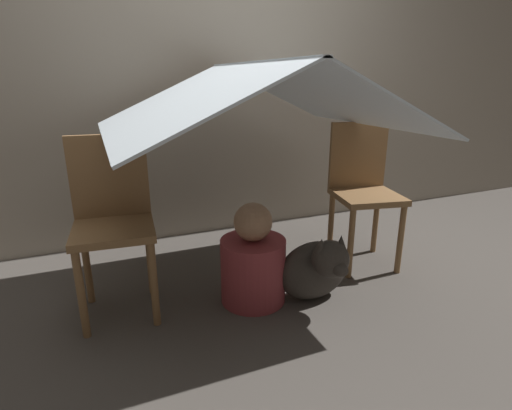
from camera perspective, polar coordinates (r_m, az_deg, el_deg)
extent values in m
plane|color=#47423D|center=(2.24, 1.39, -12.91)|extent=(8.80, 8.80, 0.00)
cube|color=gray|center=(2.95, -7.47, 19.74)|extent=(7.00, 0.05, 2.50)
cylinder|color=brown|center=(1.99, -23.70, -11.70)|extent=(0.04, 0.04, 0.43)
cylinder|color=brown|center=(1.97, -14.36, -10.92)|extent=(0.04, 0.04, 0.43)
cylinder|color=brown|center=(2.27, -23.01, -7.86)|extent=(0.04, 0.04, 0.43)
cylinder|color=brown|center=(2.25, -14.94, -7.15)|extent=(0.04, 0.04, 0.43)
cube|color=brown|center=(2.02, -19.67, -3.38)|extent=(0.40, 0.40, 0.04)
cube|color=brown|center=(2.12, -20.22, 3.91)|extent=(0.37, 0.06, 0.41)
cylinder|color=brown|center=(2.40, 13.38, -5.42)|extent=(0.04, 0.04, 0.43)
cylinder|color=brown|center=(2.55, 19.94, -4.70)|extent=(0.04, 0.04, 0.43)
cylinder|color=brown|center=(2.67, 10.65, -2.83)|extent=(0.04, 0.04, 0.43)
cylinder|color=brown|center=(2.80, 16.71, -2.32)|extent=(0.04, 0.04, 0.43)
cube|color=brown|center=(2.53, 15.60, 1.18)|extent=(0.44, 0.44, 0.04)
cube|color=brown|center=(2.63, 14.37, 6.95)|extent=(0.37, 0.10, 0.41)
cube|color=silver|center=(1.94, -10.40, 14.66)|extent=(0.74, 1.29, 0.34)
cube|color=silver|center=(2.22, 9.11, 15.08)|extent=(0.74, 1.29, 0.34)
cube|color=silver|center=(2.05, 0.00, 19.71)|extent=(0.04, 1.29, 0.01)
cylinder|color=maroon|center=(2.13, -0.44, -9.29)|extent=(0.34, 0.34, 0.35)
sphere|color=#9E7556|center=(2.02, -0.46, -2.42)|extent=(0.20, 0.20, 0.20)
ellipsoid|color=#332D28|center=(2.17, 8.22, -9.24)|extent=(0.40, 0.19, 0.32)
sphere|color=#332D28|center=(2.00, 10.58, -7.58)|extent=(0.19, 0.19, 0.19)
ellipsoid|color=#332D28|center=(1.95, 11.89, -9.02)|extent=(0.07, 0.09, 0.06)
cone|color=#332D28|center=(1.94, 9.32, -5.90)|extent=(0.06, 0.06, 0.08)
cone|color=#332D28|center=(2.00, 12.05, -5.36)|extent=(0.06, 0.06, 0.08)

